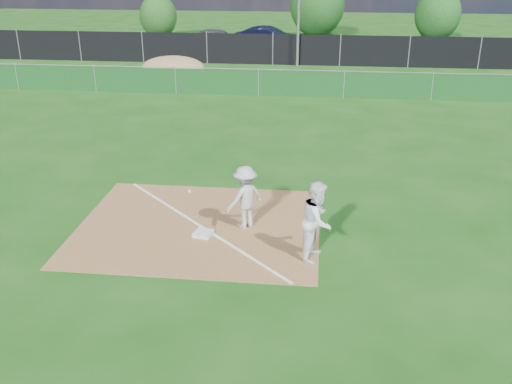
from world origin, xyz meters
TOP-DOWN VIEW (x-y plane):
  - ground at (0.00, 10.00)m, footprint 90.00×90.00m
  - infield_dirt at (0.00, 1.00)m, footprint 6.00×5.00m
  - foul_line at (0.00, 1.00)m, footprint 5.01×5.01m
  - green_fence at (0.00, 15.00)m, footprint 44.00×0.05m
  - dirt_mound at (-5.00, 18.50)m, footprint 3.38×2.60m
  - black_fence at (0.00, 23.00)m, footprint 46.00×0.04m
  - parking_lot at (0.00, 28.00)m, footprint 46.00×9.00m
  - first_base at (0.20, 0.49)m, footprint 0.51×0.51m
  - play_at_first at (1.16, 1.05)m, footprint 1.94×1.15m
  - runner at (2.94, -0.25)m, footprint 0.89×1.03m
  - car_left at (-4.24, 28.10)m, footprint 4.49×2.55m
  - car_mid at (-0.67, 27.82)m, footprint 5.02×2.22m
  - car_right at (3.59, 27.50)m, footprint 4.31×1.82m
  - tree_left at (-9.57, 32.47)m, footprint 2.83×2.83m
  - tree_mid at (2.46, 34.03)m, footprint 4.12×4.12m
  - tree_right at (11.33, 33.37)m, footprint 3.32×3.32m

SIDE VIEW (x-z plane):
  - ground at x=0.00m, z-range 0.00..0.00m
  - parking_lot at x=0.00m, z-range 0.00..0.01m
  - infield_dirt at x=0.00m, z-range 0.00..0.02m
  - foul_line at x=0.00m, z-range 0.02..0.03m
  - first_base at x=0.20m, z-range 0.02..0.11m
  - dirt_mound at x=-5.00m, z-range 0.00..1.17m
  - green_fence at x=0.00m, z-range 0.00..1.20m
  - car_right at x=3.59m, z-range 0.01..1.25m
  - car_left at x=-4.24m, z-range 0.01..1.45m
  - car_mid at x=-0.67m, z-range 0.01..1.61m
  - play_at_first at x=1.16m, z-range 0.02..1.62m
  - black_fence at x=0.00m, z-range 0.00..1.80m
  - runner at x=2.94m, z-range 0.00..1.83m
  - tree_left at x=-9.57m, z-range 0.05..3.40m
  - tree_right at x=11.33m, z-range 0.06..4.00m
  - tree_mid at x=2.46m, z-range 0.07..4.96m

